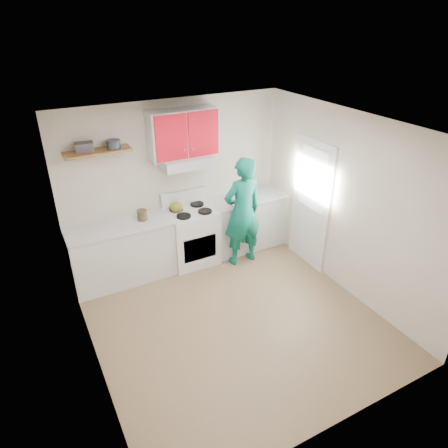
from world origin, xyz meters
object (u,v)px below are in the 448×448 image
stove (192,236)px  tin (113,144)px  person (242,212)px  kettle (177,207)px  crock (142,216)px

stove → tin: tin is taller
stove → person: bearing=-28.8°
tin → person: 2.18m
stove → tin: (-1.03, 0.16, 1.64)m
kettle → crock: kettle is taller
tin → person: (1.74, -0.55, -1.19)m
tin → kettle: bearing=-6.1°
stove → crock: (-0.76, 0.06, 0.53)m
tin → person: tin is taller
stove → kettle: size_ratio=4.60×
stove → crock: crock is taller
kettle → crock: 0.56m
person → crock: bearing=-18.3°
tin → crock: size_ratio=1.07×
stove → kettle: (-0.20, 0.07, 0.55)m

